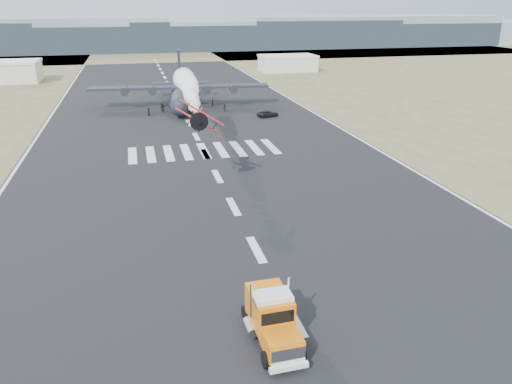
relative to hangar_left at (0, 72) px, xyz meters
name	(u,v)px	position (x,y,z in m)	size (l,w,h in m)	color
ground	(291,316)	(52.00, -145.00, -3.41)	(500.00, 500.00, 0.00)	black
scrub_far	(152,54)	(52.00, 85.00, -3.41)	(500.00, 80.00, 0.00)	brown
runway_markings	(196,137)	(52.00, -85.00, -3.40)	(60.00, 260.00, 0.01)	silver
ridge_seg_c	(21,35)	(-13.00, 115.00, 5.09)	(150.00, 50.00, 17.00)	gray
ridge_seg_d	(149,37)	(52.00, 115.00, 3.09)	(150.00, 50.00, 13.00)	gray
ridge_seg_e	(263,34)	(117.00, 115.00, 4.09)	(150.00, 50.00, 15.00)	gray
ridge_seg_f	(366,30)	(182.00, 115.00, 5.09)	(150.00, 50.00, 17.00)	gray
ridge_seg_g	(460,32)	(247.00, 115.00, 3.09)	(150.00, 50.00, 13.00)	gray
hangar_left	(0,72)	(0.00, 0.00, 0.00)	(24.50, 14.50, 6.70)	beige
hangar_right	(288,63)	(98.00, 5.00, -0.40)	(20.50, 12.50, 5.90)	beige
semi_truck	(272,317)	(49.62, -147.53, -1.44)	(3.19, 8.96, 4.01)	black
aerobatic_biplane	(199,117)	(49.00, -113.83, 6.53)	(5.64, 5.88, 4.79)	red
smoke_trail	(187,85)	(50.59, -86.94, 6.77)	(4.22, 32.78, 4.12)	white
transport_aircraft	(180,92)	(52.33, -52.71, -0.19)	(43.25, 35.53, 12.47)	black
support_vehicle	(268,114)	(69.96, -70.90, -2.72)	(2.30, 4.98, 1.38)	black
crew_a	(195,107)	(54.94, -60.91, -2.47)	(0.68, 0.56, 1.87)	black
crew_b	(164,108)	(47.59, -60.34, -2.52)	(0.87, 0.53, 1.78)	black
crew_c	(225,108)	(61.47, -63.38, -2.50)	(1.18, 0.55, 1.82)	black
crew_d	(176,106)	(50.58, -58.39, -2.48)	(1.09, 0.56, 1.85)	black
crew_e	(149,112)	(44.06, -63.44, -2.47)	(0.91, 0.56, 1.87)	black
crew_f	(189,110)	(53.20, -63.47, -2.53)	(1.64, 0.53, 1.76)	black
crew_g	(213,103)	(59.85, -55.80, -2.57)	(0.61, 0.50, 1.68)	black
crew_h	(161,107)	(47.24, -58.39, -2.52)	(0.86, 0.53, 1.77)	black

